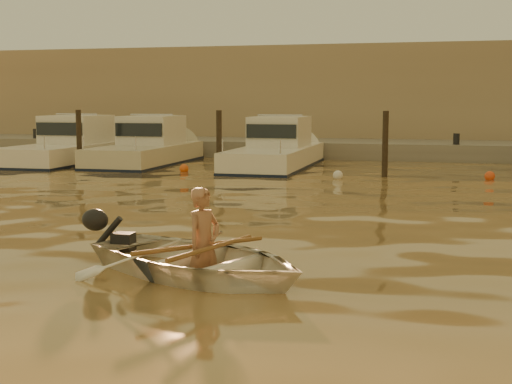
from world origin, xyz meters
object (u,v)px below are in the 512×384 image
(person, at_px, (204,244))
(moored_boat_2, at_px, (275,149))
(moored_boat_0, at_px, (69,146))
(waterfront_building, at_px, (412,99))
(dinghy, at_px, (198,260))
(moored_boat_1, at_px, (145,147))

(person, xyz_separation_m, moored_boat_2, (-2.65, 15.53, 0.18))
(person, bearing_deg, moored_boat_0, 58.26)
(person, relative_size, moored_boat_2, 0.19)
(moored_boat_0, bearing_deg, waterfront_building, 42.16)
(dinghy, xyz_separation_m, waterfront_building, (1.58, 26.49, 2.18))
(moored_boat_2, bearing_deg, waterfront_building, 69.37)
(dinghy, xyz_separation_m, moored_boat_0, (-10.57, 15.49, 0.40))
(dinghy, relative_size, moored_boat_1, 0.48)
(dinghy, bearing_deg, moored_boat_1, 49.47)
(moored_boat_1, distance_m, moored_boat_2, 4.88)
(moored_boat_0, bearing_deg, person, -55.53)
(person, height_order, moored_boat_0, moored_boat_0)
(dinghy, bearing_deg, moored_boat_2, 33.19)
(moored_boat_0, xyz_separation_m, moored_boat_1, (3.12, 0.00, 0.00))
(dinghy, bearing_deg, moored_boat_0, 58.10)
(moored_boat_1, xyz_separation_m, waterfront_building, (9.02, 11.00, 1.77))
(waterfront_building, bearing_deg, person, -93.21)
(moored_boat_2, bearing_deg, moored_boat_0, 180.00)
(moored_boat_2, height_order, waterfront_building, waterfront_building)
(moored_boat_1, relative_size, moored_boat_2, 0.91)
(dinghy, height_order, moored_boat_0, moored_boat_0)
(dinghy, relative_size, moored_boat_2, 0.43)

